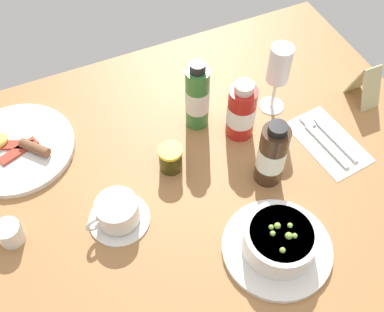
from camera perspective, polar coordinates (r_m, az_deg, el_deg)
The scene contains 12 objects.
ground_plane at distance 102.48cm, azimuth 0.57°, elevation -2.31°, with size 110.00×84.00×3.00cm, color #9E6B3D.
porridge_bowl at distance 90.39cm, azimuth 10.55°, elevation -10.24°, with size 21.23×21.23×7.81cm.
cutlery_setting at distance 110.43cm, azimuth 16.18°, elevation 1.90°, with size 13.20×20.17×0.90cm.
coffee_cup at distance 93.51cm, azimuth -9.08°, elevation -6.81°, with size 13.12×12.41×6.05cm.
creamer_jug at distance 97.38cm, azimuth -21.31°, elevation -8.66°, with size 5.96×5.00×5.28cm.
wine_glass at distance 106.22cm, azimuth 10.56°, elevation 10.55°, with size 6.00×6.00×17.93cm.
jam_jar at distance 99.39cm, azimuth -2.63°, elevation -0.29°, with size 5.21×5.21×6.25cm.
sauce_bottle_red at distance 103.37cm, azimuth 6.03°, elevation 5.42°, with size 6.41×6.41×15.10cm.
sauce_bottle_green at distance 103.75cm, azimuth 0.65°, elevation 7.17°, with size 5.39×5.39×18.11cm.
sauce_bottle_brown at distance 95.50cm, azimuth 9.71°, elevation 0.13°, with size 5.92×5.92×16.75cm.
breakfast_plate at distance 111.03cm, azimuth -20.70°, elevation 0.95°, with size 25.73×25.73×3.70cm.
menu_card at distance 118.54cm, azimuth 20.53°, elevation 8.25°, with size 4.92×7.54×10.38cm.
Camera 1 is at (-24.57, -52.34, 83.11)cm, focal length 43.72 mm.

